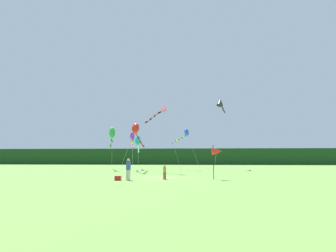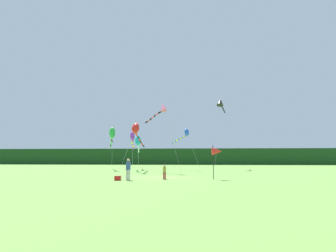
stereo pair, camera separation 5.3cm
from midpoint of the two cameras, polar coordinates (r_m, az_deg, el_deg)
The scene contains 13 objects.
ground_plane at distance 24.30m, azimuth -1.03°, elevation -11.69°, with size 120.00×120.00×0.00m, color #6B9E42.
distant_treeline at distance 69.16m, azimuth 2.48°, elevation -6.98°, with size 108.00×3.88×4.31m, color #193D19.
person_adult at distance 21.73m, azimuth -9.00°, elevation -9.47°, with size 0.40×0.40×1.81m.
person_child at distance 22.32m, azimuth -0.74°, elevation -10.26°, with size 0.28×0.28×1.28m.
cooler_box at distance 21.77m, azimuth -11.30°, elevation -11.59°, with size 0.49×0.41×0.37m, color red.
banner_flag_pole at distance 22.65m, azimuth 11.15°, elevation -5.74°, with size 0.90×0.70×2.99m.
kite_purple at distance 36.26m, azimuth -8.06°, elevation -2.78°, with size 1.83×8.13×5.72m.
kite_red at distance 33.34m, azimuth -7.21°, elevation -0.98°, with size 1.52×10.47×6.58m.
kite_black at distance 43.54m, azimuth 11.91°, elevation 5.25°, with size 2.97×7.53×12.09m.
kite_cyan at distance 39.67m, azimuth -6.83°, elevation -3.45°, with size 2.04×9.76×5.63m.
kite_rainbow at distance 32.88m, azimuth -1.54°, elevation 3.85°, with size 5.39×6.40×9.09m.
kite_green at distance 39.09m, azimuth -12.59°, elevation -1.95°, with size 2.72×8.02×6.55m.
kite_blue at distance 38.60m, azimuth 3.92°, elevation -1.83°, with size 4.38×5.29×6.39m.
Camera 2 is at (2.28, -24.12, 1.91)m, focal length 26.73 mm.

